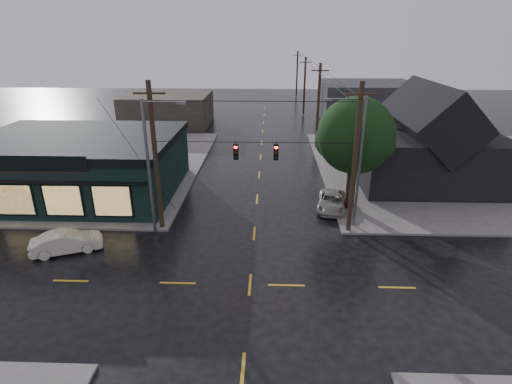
{
  "coord_description": "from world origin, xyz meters",
  "views": [
    {
      "loc": [
        0.97,
        -18.36,
        12.91
      ],
      "look_at": [
        0.14,
        5.34,
        3.33
      ],
      "focal_mm": 28.0,
      "sensor_mm": 36.0,
      "label": 1
    }
  ],
  "objects_px": {
    "utility_pole_nw": "(163,228)",
    "utility_pole_ne": "(348,231)",
    "corner_tree": "(356,136)",
    "sedan_cream": "(67,242)",
    "suv_silver": "(332,202)"
  },
  "relations": [
    {
      "from": "suv_silver",
      "to": "corner_tree",
      "type": "bearing_deg",
      "value": 9.86
    },
    {
      "from": "corner_tree",
      "to": "suv_silver",
      "type": "bearing_deg",
      "value": -179.91
    },
    {
      "from": "utility_pole_nw",
      "to": "utility_pole_ne",
      "type": "bearing_deg",
      "value": 0.0
    },
    {
      "from": "utility_pole_ne",
      "to": "corner_tree",
      "type": "bearing_deg",
      "value": 79.18
    },
    {
      "from": "sedan_cream",
      "to": "utility_pole_nw",
      "type": "bearing_deg",
      "value": -79.55
    },
    {
      "from": "utility_pole_nw",
      "to": "utility_pole_ne",
      "type": "xyz_separation_m",
      "value": [
        13.0,
        0.0,
        0.0
      ]
    },
    {
      "from": "suv_silver",
      "to": "utility_pole_nw",
      "type": "bearing_deg",
      "value": -153.27
    },
    {
      "from": "corner_tree",
      "to": "utility_pole_ne",
      "type": "relative_size",
      "value": 0.84
    },
    {
      "from": "corner_tree",
      "to": "utility_pole_ne",
      "type": "distance_m",
      "value": 6.99
    },
    {
      "from": "utility_pole_nw",
      "to": "corner_tree",
      "type": "bearing_deg",
      "value": 15.36
    },
    {
      "from": "utility_pole_nw",
      "to": "utility_pole_ne",
      "type": "height_order",
      "value": "same"
    },
    {
      "from": "corner_tree",
      "to": "utility_pole_ne",
      "type": "height_order",
      "value": "corner_tree"
    },
    {
      "from": "utility_pole_ne",
      "to": "suv_silver",
      "type": "xyz_separation_m",
      "value": [
        -0.65,
        3.77,
        0.62
      ]
    },
    {
      "from": "sedan_cream",
      "to": "utility_pole_ne",
      "type": "bearing_deg",
      "value": -102.33
    },
    {
      "from": "sedan_cream",
      "to": "suv_silver",
      "type": "xyz_separation_m",
      "value": [
        17.48,
        7.14,
        -0.07
      ]
    }
  ]
}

